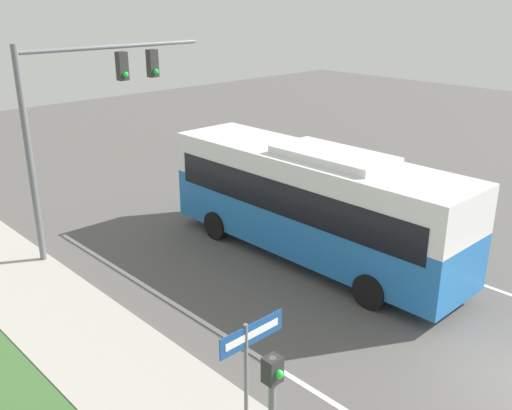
{
  "coord_description": "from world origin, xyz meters",
  "views": [
    {
      "loc": [
        -11.43,
        -3.14,
        7.94
      ],
      "look_at": [
        -0.08,
        8.81,
        1.89
      ],
      "focal_mm": 40.0,
      "sensor_mm": 36.0,
      "label": 1
    }
  ],
  "objects_px": {
    "signal_gantry": "(84,104)",
    "street_sign": "(249,356)",
    "bus": "(312,198)",
    "pedestrian_signal": "(272,403)"
  },
  "relations": [
    {
      "from": "signal_gantry",
      "to": "street_sign",
      "type": "relative_size",
      "value": 2.66
    },
    {
      "from": "signal_gantry",
      "to": "pedestrian_signal",
      "type": "xyz_separation_m",
      "value": [
        -2.98,
        -11.28,
        -2.91
      ]
    },
    {
      "from": "street_sign",
      "to": "bus",
      "type": "bearing_deg",
      "value": 33.42
    },
    {
      "from": "signal_gantry",
      "to": "pedestrian_signal",
      "type": "distance_m",
      "value": 12.02
    },
    {
      "from": "signal_gantry",
      "to": "street_sign",
      "type": "xyz_separation_m",
      "value": [
        -2.35,
        -10.07,
        -2.96
      ]
    },
    {
      "from": "bus",
      "to": "street_sign",
      "type": "xyz_separation_m",
      "value": [
        -6.86,
        -4.53,
        -0.2
      ]
    },
    {
      "from": "bus",
      "to": "pedestrian_signal",
      "type": "bearing_deg",
      "value": -142.54
    },
    {
      "from": "bus",
      "to": "street_sign",
      "type": "bearing_deg",
      "value": -146.58
    },
    {
      "from": "pedestrian_signal",
      "to": "signal_gantry",
      "type": "bearing_deg",
      "value": 75.21
    },
    {
      "from": "signal_gantry",
      "to": "bus",
      "type": "bearing_deg",
      "value": -50.86
    }
  ]
}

